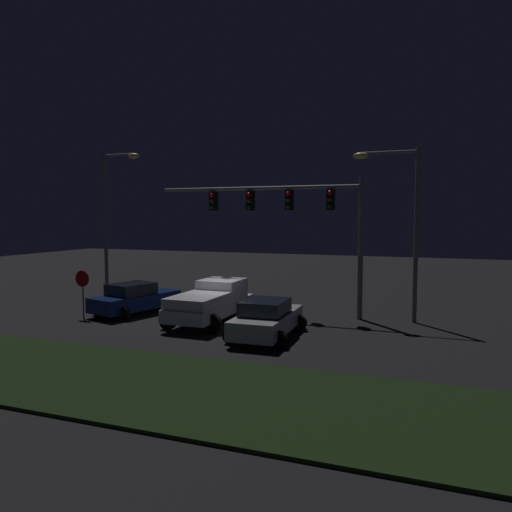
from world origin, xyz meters
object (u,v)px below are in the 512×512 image
at_px(stop_sign, 83,285).
at_px(traffic_signal_gantry, 290,210).
at_px(car_sedan_far, 267,319).
at_px(street_lamp_right, 402,212).
at_px(car_sedan, 135,299).
at_px(street_lamp_left, 112,208).
at_px(pickup_truck, 212,300).

bearing_deg(stop_sign, traffic_signal_gantry, 26.08).
relative_size(car_sedan_far, street_lamp_right, 0.58).
bearing_deg(car_sedan_far, street_lamp_right, -45.15).
bearing_deg(street_lamp_right, car_sedan, -167.58).
bearing_deg(street_lamp_left, traffic_signal_gantry, -3.41).
relative_size(pickup_truck, car_sedan, 1.15).
xyz_separation_m(car_sedan_far, street_lamp_right, (4.63, 4.92, 4.19)).
bearing_deg(street_lamp_left, car_sedan, -41.41).
xyz_separation_m(car_sedan, street_lamp_right, (12.24, 2.70, 4.19)).
relative_size(street_lamp_left, stop_sign, 3.73).
bearing_deg(stop_sign, street_lamp_left, 111.76).
height_order(pickup_truck, street_lamp_right, street_lamp_right).
bearing_deg(street_lamp_right, stop_sign, -162.28).
distance_m(pickup_truck, street_lamp_right, 9.31).
xyz_separation_m(pickup_truck, street_lamp_right, (7.88, 3.03, 3.93)).
xyz_separation_m(car_sedan_far, street_lamp_left, (-11.22, 5.40, 4.46)).
height_order(traffic_signal_gantry, stop_sign, traffic_signal_gantry).
xyz_separation_m(street_lamp_left, street_lamp_right, (15.84, -0.48, -0.27)).
distance_m(car_sedan, street_lamp_left, 6.55).
bearing_deg(car_sedan, pickup_truck, -79.12).
relative_size(pickup_truck, stop_sign, 2.43).
bearing_deg(stop_sign, car_sedan_far, -2.99).
distance_m(car_sedan_far, street_lamp_right, 7.95).
bearing_deg(street_lamp_left, stop_sign, -68.24).
bearing_deg(pickup_truck, car_sedan, 85.94).
distance_m(car_sedan_far, traffic_signal_gantry, 6.43).
height_order(car_sedan_far, stop_sign, stop_sign).
bearing_deg(traffic_signal_gantry, car_sedan, -160.34).
bearing_deg(stop_sign, car_sedan, 46.76).
xyz_separation_m(street_lamp_right, stop_sign, (-13.88, -4.44, -3.37)).
bearing_deg(stop_sign, street_lamp_right, 17.72).
bearing_deg(car_sedan_far, car_sedan, 71.82).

